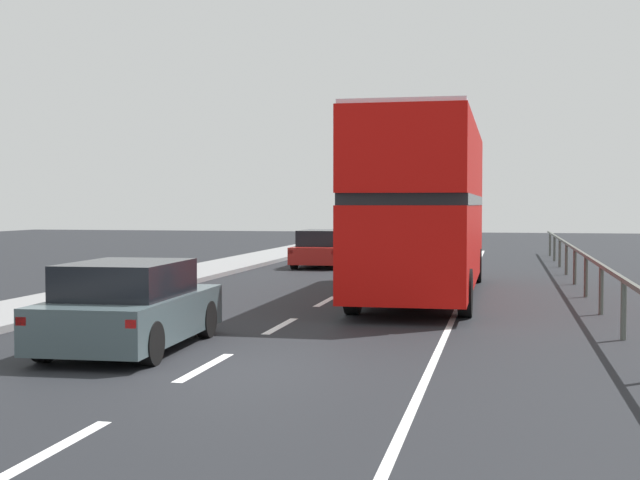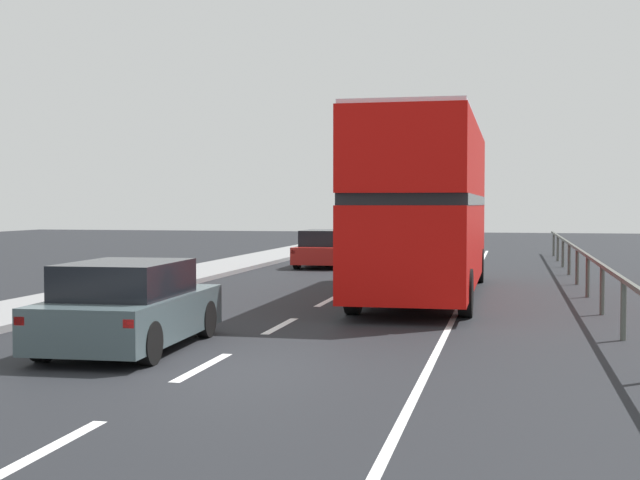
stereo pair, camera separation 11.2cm
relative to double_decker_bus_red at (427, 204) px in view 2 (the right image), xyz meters
name	(u,v)px [view 2 (the right image)]	position (x,y,z in m)	size (l,w,h in m)	color
ground_plane	(205,369)	(-2.20, -10.18, -2.38)	(75.23, 120.00, 0.10)	black
lane_paint_markings	(406,302)	(-0.35, -1.41, -2.32)	(3.29, 46.00, 0.01)	silver
bridge_side_railing	(595,268)	(3.96, -1.18, -1.46)	(0.10, 42.00, 1.07)	#50534D
double_decker_bus_red	(427,204)	(0.00, 0.00, 0.00)	(2.64, 11.10, 4.35)	red
hatchback_car_near	(129,307)	(-3.88, -9.05, -1.65)	(1.98, 4.12, 1.41)	#415156
sedan_car_ahead	(326,249)	(-4.62, 9.67, -1.67)	(1.82, 4.39, 1.36)	maroon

